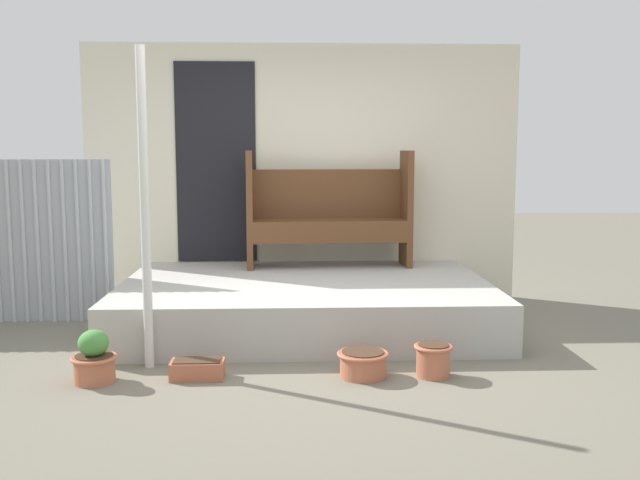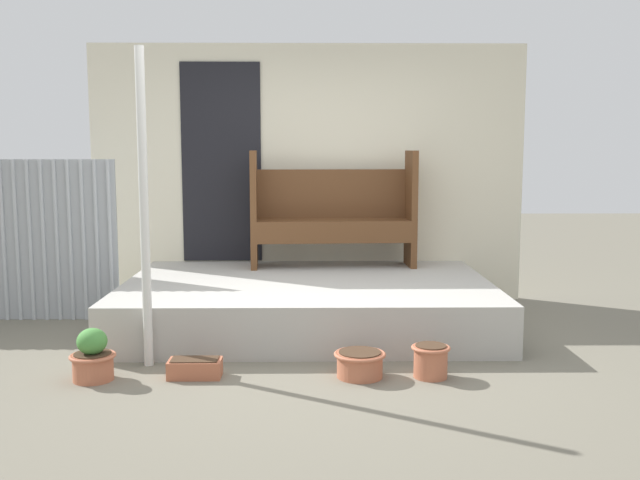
% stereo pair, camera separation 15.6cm
% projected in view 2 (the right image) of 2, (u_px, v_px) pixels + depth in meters
% --- Properties ---
extents(ground_plane, '(24.00, 24.00, 0.00)m').
position_uv_depth(ground_plane, '(309.00, 362.00, 5.24)').
color(ground_plane, '#706B5B').
extents(porch_slab, '(3.18, 2.18, 0.41)m').
position_uv_depth(porch_slab, '(308.00, 303.00, 6.29)').
color(porch_slab, '#B2AFA8').
rests_on(porch_slab, ground_plane).
extents(house_wall, '(4.38, 0.08, 2.60)m').
position_uv_depth(house_wall, '(304.00, 174.00, 7.26)').
color(house_wall, beige).
rests_on(house_wall, ground_plane).
extents(support_post, '(0.07, 0.07, 2.26)m').
position_uv_depth(support_post, '(144.00, 210.00, 5.02)').
color(support_post, silver).
rests_on(support_post, ground_plane).
extents(bench, '(1.61, 0.48, 1.13)m').
position_uv_depth(bench, '(333.00, 209.00, 6.97)').
color(bench, brown).
rests_on(bench, porch_slab).
extents(flower_pot_left, '(0.31, 0.31, 0.36)m').
position_uv_depth(flower_pot_left, '(93.00, 358.00, 4.81)').
color(flower_pot_left, '#B76647').
rests_on(flower_pot_left, ground_plane).
extents(flower_pot_middle, '(0.36, 0.36, 0.18)m').
position_uv_depth(flower_pot_middle, '(360.00, 363.00, 4.88)').
color(flower_pot_middle, '#B76647').
rests_on(flower_pot_middle, ground_plane).
extents(flower_pot_right, '(0.27, 0.27, 0.23)m').
position_uv_depth(flower_pot_right, '(431.00, 360.00, 4.87)').
color(flower_pot_right, '#B76647').
rests_on(flower_pot_right, ground_plane).
extents(planter_box_rect, '(0.36, 0.19, 0.13)m').
position_uv_depth(planter_box_rect, '(195.00, 368.00, 4.88)').
color(planter_box_rect, '#B26042').
rests_on(planter_box_rect, ground_plane).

